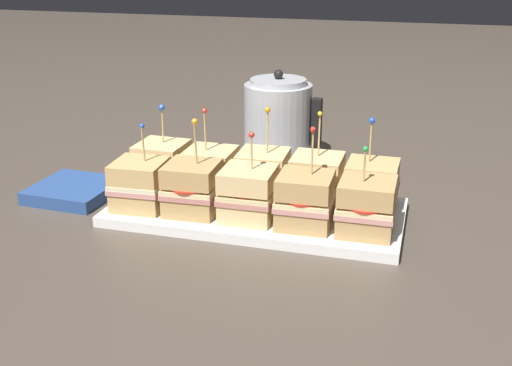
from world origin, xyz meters
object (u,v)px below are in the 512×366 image
Objects in this scene: sandwich_back_left at (211,171)px; sandwich_back_right at (317,180)px; sandwich_front_center at (248,194)px; sandwich_front_right at (305,200)px; sandwich_front_left at (192,188)px; napkin_stack at (75,190)px; sandwich_back_center at (263,175)px; serving_platter at (256,212)px; sandwich_front_far_right at (366,207)px; sandwich_back_far_left at (162,166)px; kettle_steel at (278,121)px; sandwich_back_far_right at (372,186)px; sandwich_front_far_left at (140,184)px.

sandwich_back_right is (0.20, 0.00, 0.00)m from sandwich_back_left.
sandwich_front_right reaches higher than sandwich_front_center.
napkin_stack is (-0.26, 0.05, -0.05)m from sandwich_front_left.
sandwich_front_center is (0.10, 0.00, -0.00)m from sandwich_front_left.
sandwich_back_center is 0.10m from sandwich_back_right.
serving_platter is 3.07× the size of sandwich_front_right.
sandwich_front_left is 0.09m from sandwich_back_left.
sandwich_front_far_right is 0.91× the size of sandwich_back_far_left.
kettle_steel reaches higher than sandwich_back_center.
serving_platter is at bearing 165.74° from sandwich_front_far_right.
sandwich_back_far_left is 0.39m from sandwich_back_far_right.
napkin_stack is at bearing -170.88° from sandwich_back_left.
sandwich_back_center is at bearing -81.98° from kettle_steel.
sandwich_front_far_left is 0.99× the size of napkin_stack.
sandwich_front_left is 0.14m from sandwich_back_far_left.
sandwich_back_left reaches higher than sandwich_front_far_right.
sandwich_back_far_left reaches higher than serving_platter.
kettle_steel is at bearing 76.96° from sandwich_back_left.
sandwich_front_far_right is at bearing -13.85° from sandwich_back_far_left.
sandwich_front_left is 1.04× the size of sandwich_back_far_left.
sandwich_front_far_left is 0.93× the size of sandwich_back_left.
sandwich_front_center is at bearing -135.85° from sandwich_back_right.
sandwich_front_far_right is 0.90× the size of sandwich_back_left.
sandwich_front_left reaches higher than sandwich_front_far_right.
sandwich_front_right is (0.20, -0.00, -0.00)m from sandwich_front_left.
sandwich_front_far_left is 0.93× the size of sandwich_back_far_right.
sandwich_front_center is 0.95× the size of sandwich_back_far_left.
napkin_stack is (-0.16, 0.06, -0.05)m from sandwich_front_far_left.
sandwich_back_right is (0.00, 0.10, -0.00)m from sandwich_front_right.
sandwich_front_far_left is 0.18m from napkin_stack.
sandwich_front_center is 0.75× the size of kettle_steel.
sandwich_front_far_left is 0.31m from sandwich_back_right.
sandwich_back_far_left is 0.99× the size of sandwich_back_far_right.
sandwich_back_far_right is (0.10, 0.00, -0.00)m from sandwich_back_right.
kettle_steel is (0.16, 0.37, 0.03)m from sandwich_front_far_left.
sandwich_back_far_right is (0.39, 0.00, -0.00)m from sandwich_back_far_left.
sandwich_front_far_right is 0.10m from sandwich_back_far_right.
sandwich_back_far_right is at bearing 46.26° from sandwich_front_right.
sandwich_back_center is (0.00, 0.09, 0.00)m from sandwich_front_center.
sandwich_back_left is at bearing -179.01° from sandwich_back_far_right.
sandwich_back_center is (0.20, 0.10, 0.00)m from sandwich_front_far_left.
serving_platter is at bearing 88.37° from sandwich_front_center.
sandwich_front_right is 1.04× the size of sandwich_back_far_left.
serving_platter is 0.12m from sandwich_back_right.
sandwich_front_left is at bearing -161.33° from sandwich_back_far_right.
sandwich_back_far_left is 0.96× the size of sandwich_back_right.
sandwich_back_right is at bearing 89.48° from sandwich_front_right.
sandwich_front_far_right is 0.90× the size of sandwich_back_far_right.
sandwich_back_center is at bearing 153.88° from sandwich_front_far_right.
sandwich_back_far_left is at bearing -179.59° from sandwich_back_right.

